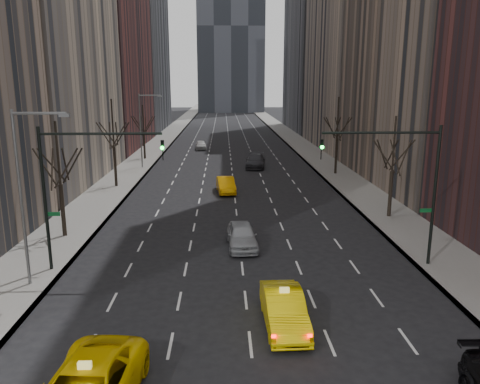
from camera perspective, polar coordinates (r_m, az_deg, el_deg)
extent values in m
cube|color=slate|center=(84.48, -9.73, 5.91)|extent=(4.50, 320.00, 0.15)
cube|color=slate|center=(84.78, 7.01, 6.03)|extent=(4.50, 320.00, 0.15)
cube|color=brown|center=(82.53, -17.55, 20.63)|extent=(14.00, 28.00, 44.00)
cylinder|color=black|center=(34.03, -20.79, -2.10)|extent=(0.28, 0.28, 3.57)
cylinder|color=black|center=(33.28, -21.33, 4.41)|extent=(0.16, 0.16, 4.25)
cylinder|color=black|center=(34.16, -20.52, 3.16)|extent=(0.42, 1.80, 2.52)
cylinder|color=black|center=(33.44, -19.74, 3.02)|extent=(1.74, 0.72, 2.52)
cylinder|color=black|center=(32.69, -20.42, 2.75)|extent=(1.46, 1.25, 2.52)
cylinder|color=black|center=(32.68, -21.93, 2.62)|extent=(0.42, 1.80, 2.52)
cylinder|color=black|center=(33.42, -22.68, 2.77)|extent=(1.74, 0.72, 2.52)
cylinder|color=black|center=(34.15, -21.96, 3.04)|extent=(1.46, 1.25, 2.52)
cylinder|color=black|center=(49.05, -14.97, 3.01)|extent=(0.28, 0.28, 3.99)
cylinder|color=black|center=(48.51, -15.27, 8.10)|extent=(0.16, 0.16, 4.75)
cylinder|color=black|center=(49.41, -14.80, 6.87)|extent=(0.42, 1.80, 2.52)
cylinder|color=black|center=(48.73, -14.18, 6.83)|extent=(1.74, 0.72, 2.52)
cylinder|color=black|center=(47.94, -14.56, 6.71)|extent=(1.46, 1.25, 2.52)
cylinder|color=black|center=(47.83, -15.59, 6.63)|extent=(0.42, 1.80, 2.52)
cylinder|color=black|center=(48.52, -16.20, 6.68)|extent=(1.74, 0.72, 2.52)
cylinder|color=black|center=(49.30, -15.80, 6.80)|extent=(1.46, 1.25, 2.52)
cylinder|color=black|center=(66.57, -11.58, 5.47)|extent=(0.28, 0.28, 3.36)
cylinder|color=black|center=(66.20, -11.72, 8.62)|extent=(0.16, 0.16, 4.00)
cylinder|color=black|center=(67.07, -11.45, 8.03)|extent=(0.42, 1.80, 2.52)
cylinder|color=black|center=(66.42, -10.96, 8.00)|extent=(1.74, 0.72, 2.52)
cylinder|color=black|center=(65.61, -11.20, 7.93)|extent=(1.46, 1.25, 2.52)
cylinder|color=black|center=(65.45, -11.94, 7.89)|extent=(0.42, 1.80, 2.52)
cylinder|color=black|center=(66.11, -12.43, 7.91)|extent=(1.74, 0.72, 2.52)
cylinder|color=black|center=(66.91, -12.18, 7.99)|extent=(1.46, 1.25, 2.52)
cylinder|color=black|center=(38.38, 17.85, -0.22)|extent=(0.28, 0.28, 3.57)
cylinder|color=black|center=(37.72, 18.27, 5.57)|extent=(0.16, 0.16, 4.25)
cylinder|color=black|center=(38.67, 17.96, 4.42)|extent=(0.42, 1.80, 2.52)
cylinder|color=black|center=(38.39, 19.16, 4.28)|extent=(1.74, 0.72, 2.52)
cylinder|color=black|center=(37.56, 19.40, 4.08)|extent=(1.46, 1.25, 2.52)
cylinder|color=black|center=(37.00, 18.40, 4.02)|extent=(0.42, 1.80, 2.52)
cylinder|color=black|center=(37.29, 17.16, 4.18)|extent=(1.74, 0.72, 2.52)
cylinder|color=black|center=(38.13, 16.96, 4.38)|extent=(1.46, 1.25, 2.52)
cylinder|color=black|center=(55.29, 11.63, 4.28)|extent=(0.28, 0.28, 3.99)
cylinder|color=black|center=(54.82, 11.84, 8.80)|extent=(0.16, 0.16, 4.75)
cylinder|color=black|center=(55.76, 11.73, 7.69)|extent=(0.42, 1.80, 2.52)
cylinder|color=black|center=(55.39, 12.54, 7.62)|extent=(1.74, 0.72, 2.52)
cylinder|color=black|center=(54.53, 12.60, 7.53)|extent=(1.46, 1.25, 2.52)
cylinder|color=black|center=(54.05, 11.85, 7.52)|extent=(0.42, 1.80, 2.52)
cylinder|color=black|center=(54.44, 11.03, 7.60)|extent=(1.74, 0.72, 2.52)
cylinder|color=black|center=(55.29, 10.98, 7.68)|extent=(1.46, 1.25, 2.52)
cylinder|color=black|center=(27.64, -22.69, -0.91)|extent=(0.18, 0.18, 8.00)
cylinder|color=black|center=(26.06, -16.64, 6.82)|extent=(6.50, 0.14, 0.14)
imported|color=black|center=(25.55, -9.41, 5.04)|extent=(0.18, 0.22, 1.10)
sphere|color=#0CFF33|center=(25.36, -9.47, 5.32)|extent=(0.20, 0.20, 0.20)
cube|color=#0C5926|center=(27.69, -21.77, -2.51)|extent=(0.70, 0.04, 0.22)
cylinder|color=black|center=(28.44, 22.60, -0.52)|extent=(0.18, 0.18, 8.00)
cylinder|color=black|center=(26.66, 16.87, 6.94)|extent=(6.50, 0.14, 0.14)
imported|color=black|center=(25.90, 9.89, 5.13)|extent=(0.18, 0.22, 1.10)
sphere|color=#0CFF33|center=(25.71, 9.99, 5.41)|extent=(0.20, 0.20, 0.20)
cube|color=#0C5926|center=(28.46, 21.73, -2.10)|extent=(0.70, 0.04, 0.22)
cylinder|color=slate|center=(25.87, -25.13, -0.90)|extent=(0.16, 0.16, 9.00)
cylinder|color=slate|center=(24.78, -23.30, 8.81)|extent=(2.60, 0.14, 0.14)
cube|color=slate|center=(24.39, -20.62, 8.74)|extent=(0.50, 0.22, 0.15)
cylinder|color=slate|center=(59.26, -12.02, 7.28)|extent=(0.16, 0.16, 9.00)
cylinder|color=slate|center=(58.79, -10.95, 11.49)|extent=(2.60, 0.14, 0.14)
cube|color=slate|center=(58.63, -9.77, 11.44)|extent=(0.50, 0.22, 0.15)
imported|color=yellow|center=(21.01, 5.38, -14.03)|extent=(1.80, 4.84, 1.58)
imported|color=#97999E|center=(30.29, 0.24, -5.32)|extent=(2.05, 4.67, 1.56)
imported|color=#FDA505|center=(45.35, -1.74, 0.87)|extent=(2.02, 4.71, 1.51)
imported|color=#2C2C31|center=(59.07, 1.91, 3.80)|extent=(2.91, 5.89, 1.65)
imported|color=#B9B9B9|center=(75.76, -4.79, 5.74)|extent=(1.96, 4.33, 1.44)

